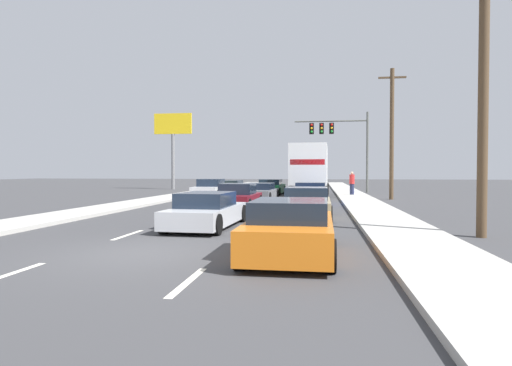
# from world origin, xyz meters

# --- Properties ---
(ground_plane) EXTENTS (140.00, 140.00, 0.00)m
(ground_plane) POSITION_xyz_m (0.00, 25.00, 0.00)
(ground_plane) COLOR #3D3D3F
(sidewalk_right) EXTENTS (2.29, 80.00, 0.14)m
(sidewalk_right) POSITION_xyz_m (6.39, 20.00, 0.07)
(sidewalk_right) COLOR #B2AFA8
(sidewalk_right) RESTS_ON ground_plane
(sidewalk_left) EXTENTS (2.29, 80.00, 0.14)m
(sidewalk_left) POSITION_xyz_m (-6.39, 20.00, 0.07)
(sidewalk_left) COLOR #B2AFA8
(sidewalk_left) RESTS_ON ground_plane
(lane_markings) EXTENTS (3.54, 62.00, 0.01)m
(lane_markings) POSITION_xyz_m (0.00, 22.63, 0.00)
(lane_markings) COLOR silver
(lane_markings) RESTS_ON ground_plane
(car_yellow) EXTENTS (1.95, 4.19, 1.12)m
(car_yellow) POSITION_xyz_m (-3.50, 26.86, 0.53)
(car_yellow) COLOR yellow
(car_yellow) RESTS_ON ground_plane
(car_white) EXTENTS (1.97, 4.10, 1.36)m
(car_white) POSITION_xyz_m (-3.61, 20.03, 0.61)
(car_white) COLOR white
(car_white) RESTS_ON ground_plane
(car_green) EXTENTS (2.13, 4.30, 1.24)m
(car_green) POSITION_xyz_m (0.01, 25.64, 0.58)
(car_green) COLOR #196B38
(car_green) RESTS_ON ground_plane
(car_gray) EXTENTS (2.17, 4.64, 1.14)m
(car_gray) POSITION_xyz_m (0.12, 18.00, 0.54)
(car_gray) COLOR slate
(car_gray) RESTS_ON ground_plane
(car_maroon) EXTENTS (1.98, 4.24, 1.29)m
(car_maroon) POSITION_xyz_m (-0.08, 11.59, 0.57)
(car_maroon) COLOR maroon
(car_maroon) RESTS_ON ground_plane
(car_silver) EXTENTS (2.04, 4.61, 1.19)m
(car_silver) POSITION_xyz_m (0.17, 4.66, 0.55)
(car_silver) COLOR #B7BABF
(car_silver) RESTS_ON ground_plane
(box_truck) EXTENTS (2.86, 8.83, 3.76)m
(box_truck) POSITION_xyz_m (3.25, 22.86, 2.12)
(box_truck) COLOR white
(box_truck) RESTS_ON ground_plane
(car_blue) EXTENTS (2.08, 4.23, 1.25)m
(car_blue) POSITION_xyz_m (3.44, 15.67, 0.58)
(car_blue) COLOR #1E389E
(car_blue) RESTS_ON ground_plane
(car_tan) EXTENTS (2.00, 4.21, 1.25)m
(car_tan) POSITION_xyz_m (3.42, 8.07, 0.56)
(car_tan) COLOR tan
(car_tan) RESTS_ON ground_plane
(car_orange) EXTENTS (1.97, 4.34, 1.26)m
(car_orange) POSITION_xyz_m (3.29, 0.22, 0.59)
(car_orange) COLOR orange
(car_orange) RESTS_ON ground_plane
(traffic_signal_mast) EXTENTS (6.48, 0.69, 7.10)m
(traffic_signal_mast) POSITION_xyz_m (5.20, 29.50, 5.22)
(traffic_signal_mast) COLOR #595B56
(traffic_signal_mast) RESTS_ON ground_plane
(utility_pole_near) EXTENTS (1.80, 0.28, 10.46)m
(utility_pole_near) POSITION_xyz_m (8.50, 3.63, 5.37)
(utility_pole_near) COLOR brown
(utility_pole_near) RESTS_ON ground_plane
(utility_pole_mid) EXTENTS (1.80, 0.28, 8.74)m
(utility_pole_mid) POSITION_xyz_m (8.70, 20.49, 4.51)
(utility_pole_mid) COLOR brown
(utility_pole_mid) RESTS_ON ground_plane
(roadside_billboard) EXTENTS (4.03, 0.36, 7.94)m
(roadside_billboard) POSITION_xyz_m (-11.26, 34.08, 5.67)
(roadside_billboard) COLOR slate
(roadside_billboard) RESTS_ON ground_plane
(pedestrian_near_corner) EXTENTS (0.38, 0.38, 1.73)m
(pedestrian_near_corner) POSITION_xyz_m (6.35, 23.68, 1.00)
(pedestrian_near_corner) COLOR #1E233F
(pedestrian_near_corner) RESTS_ON sidewalk_right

